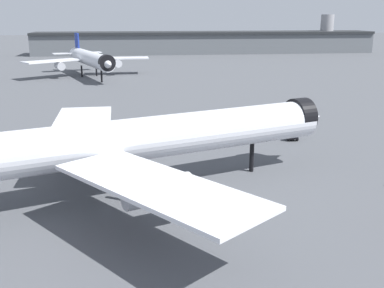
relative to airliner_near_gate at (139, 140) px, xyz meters
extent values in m
plane|color=#4C4F54|center=(0.46, -0.78, -6.37)|extent=(900.00, 900.00, 0.00)
cylinder|color=silver|center=(0.39, 0.12, 0.12)|extent=(47.84, 19.63, 4.99)
cone|color=silver|center=(23.54, 7.56, 0.12)|extent=(6.72, 6.33, 4.89)
cylinder|color=black|center=(22.59, 7.26, 0.49)|extent=(3.68, 5.48, 5.04)
cube|color=silver|center=(-7.28, 11.77, -0.51)|extent=(7.86, 21.91, 0.40)
cylinder|color=#B7BAC1|center=(-5.37, 9.63, -2.15)|extent=(7.32, 4.69, 2.74)
cube|color=silver|center=(0.94, -13.81, -0.51)|extent=(19.12, 22.30, 0.40)
cylinder|color=#B7BAC1|center=(1.24, -10.96, -2.15)|extent=(7.32, 4.69, 2.74)
cylinder|color=black|center=(15.21, 4.89, -4.37)|extent=(0.60, 0.60, 3.99)
cylinder|color=black|center=(-2.73, 1.87, -4.37)|extent=(0.60, 0.60, 3.99)
cylinder|color=black|center=(-1.13, -3.11, -4.37)|extent=(0.60, 0.60, 3.99)
cylinder|color=silver|center=(-11.13, 107.10, -0.12)|extent=(17.02, 41.78, 4.81)
cone|color=silver|center=(-4.92, 86.92, -0.12)|extent=(6.06, 6.44, 4.71)
cone|color=silver|center=(-17.34, 127.28, -0.12)|extent=(6.20, 7.32, 4.57)
cylinder|color=black|center=(-5.20, 87.84, 0.24)|extent=(5.28, 3.50, 4.86)
cube|color=silver|center=(-0.71, 113.73, -0.72)|extent=(19.11, 7.05, 0.38)
cylinder|color=#B7BAC1|center=(-2.59, 112.09, -2.31)|extent=(4.27, 6.43, 2.64)
cube|color=silver|center=(-23.47, 106.73, -0.72)|extent=(19.43, 16.46, 0.38)
cylinder|color=#B7BAC1|center=(-20.99, 106.43, -2.31)|extent=(4.27, 6.43, 2.64)
cube|color=navy|center=(-16.35, 124.06, 3.73)|extent=(1.95, 4.98, 7.69)
cube|color=silver|center=(-11.82, 126.33, 0.36)|extent=(8.38, 5.87, 0.29)
cube|color=silver|center=(-21.38, 123.39, 0.36)|extent=(8.38, 5.87, 0.29)
cylinder|color=black|center=(-7.15, 94.19, -4.45)|extent=(0.58, 0.58, 3.85)
cylinder|color=black|center=(-9.34, 109.86, -4.45)|extent=(0.58, 0.58, 3.85)
cylinder|color=black|center=(-14.16, 108.38, -4.45)|extent=(0.58, 0.58, 3.85)
cube|color=slate|center=(45.75, 198.17, -1.22)|extent=(181.95, 24.72, 10.31)
cube|color=#232628|center=(45.75, 198.17, 4.54)|extent=(182.01, 26.69, 1.20)
cylinder|color=#939399|center=(113.75, 196.28, 3.83)|extent=(7.09, 7.09, 20.41)
cube|color=black|center=(26.48, 19.88, -5.87)|extent=(1.83, 3.31, 0.30)
cube|color=#232833|center=(26.55, 20.83, -5.12)|extent=(1.69, 1.39, 1.20)
cube|color=#1E2D38|center=(26.59, 21.41, -4.88)|extent=(1.35, 0.18, 0.60)
cube|color=#232833|center=(26.44, 19.30, -5.27)|extent=(1.74, 2.03, 0.90)
cylinder|color=black|center=(25.76, 21.05, -6.02)|extent=(0.33, 0.72, 0.70)
cylinder|color=black|center=(27.36, 20.93, -6.02)|extent=(0.33, 0.72, 0.70)
cylinder|color=black|center=(25.60, 18.82, -6.02)|extent=(0.33, 0.72, 0.70)
cylinder|color=black|center=(27.19, 18.70, -6.02)|extent=(0.33, 0.72, 0.70)
cone|color=#F2600C|center=(2.73, 32.64, -6.07)|extent=(0.48, 0.48, 0.60)
camera|label=1|loc=(-2.05, -52.10, 14.13)|focal=43.09mm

